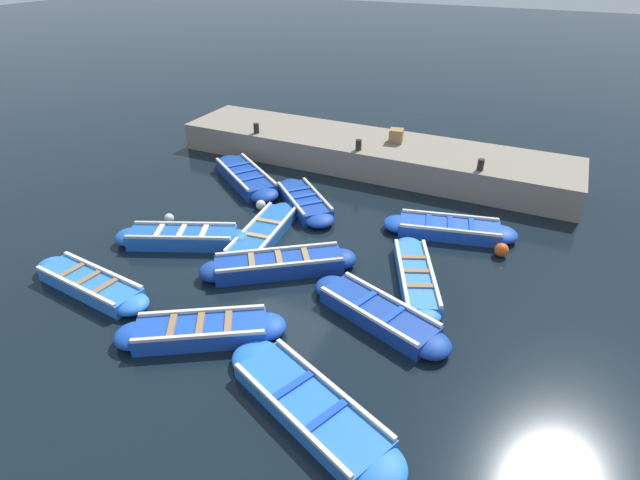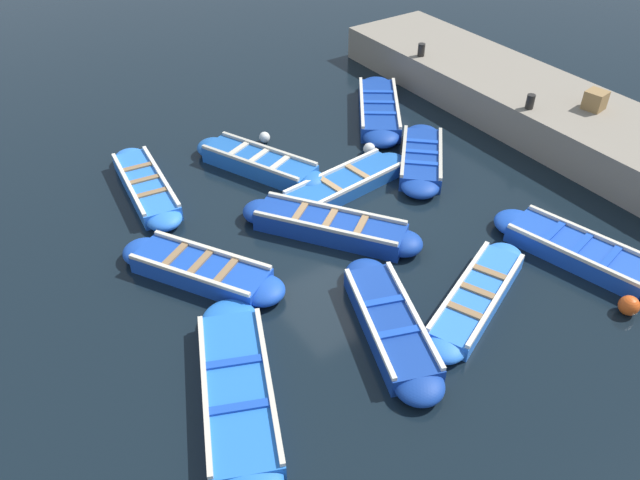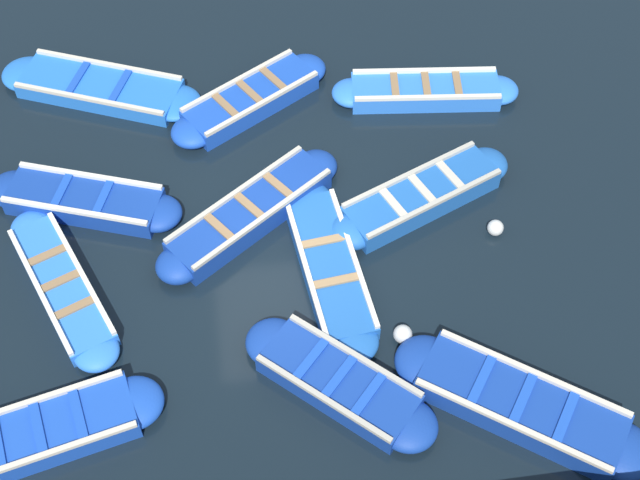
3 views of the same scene
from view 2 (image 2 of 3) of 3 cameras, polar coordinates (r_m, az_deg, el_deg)
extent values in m
plane|color=black|center=(13.21, 1.44, 2.08)|extent=(120.00, 120.00, 0.00)
cube|color=#1E59AD|center=(14.00, 2.26, 5.10)|extent=(2.94, 1.19, 0.29)
ellipsoid|color=#1E59AD|center=(13.24, -2.35, 2.91)|extent=(0.92, 0.90, 0.29)
ellipsoid|color=#1E59AD|center=(14.86, 6.39, 7.03)|extent=(0.92, 0.90, 0.29)
cube|color=silver|center=(13.66, 3.40, 5.02)|extent=(2.80, 0.39, 0.07)
cube|color=silver|center=(14.15, 1.19, 6.38)|extent=(2.80, 0.39, 0.07)
cube|color=#9E7A51|center=(13.68, 1.01, 5.08)|extent=(0.23, 0.78, 0.04)
cube|color=#9E7A51|center=(14.15, 3.50, 6.23)|extent=(0.23, 0.78, 0.04)
cube|color=navy|center=(17.15, 5.39, 11.79)|extent=(2.56, 3.02, 0.39)
ellipsoid|color=navy|center=(15.82, 5.62, 9.37)|extent=(1.31, 1.31, 0.39)
ellipsoid|color=navy|center=(18.50, 5.18, 13.86)|extent=(1.31, 1.31, 0.39)
cube|color=beige|center=(17.08, 7.02, 12.42)|extent=(1.77, 2.43, 0.07)
cube|color=beige|center=(17.02, 3.84, 12.53)|extent=(1.77, 2.43, 0.07)
cube|color=#1947B7|center=(16.48, 5.53, 11.47)|extent=(0.80, 0.63, 0.04)
cube|color=#1947B7|center=(17.05, 5.43, 12.44)|extent=(0.80, 0.63, 0.04)
cube|color=#1947B7|center=(17.63, 5.34, 13.34)|extent=(0.80, 0.63, 0.04)
cube|color=navy|center=(10.66, 6.44, -7.67)|extent=(1.70, 2.77, 0.35)
ellipsoid|color=navy|center=(9.87, 9.03, -12.95)|extent=(1.03, 1.05, 0.35)
ellipsoid|color=navy|center=(11.55, 4.28, -3.15)|extent=(1.03, 1.05, 0.35)
cube|color=silver|center=(10.64, 8.53, -6.48)|extent=(0.94, 2.45, 0.07)
cube|color=silver|center=(10.41, 4.46, -7.29)|extent=(0.94, 2.45, 0.07)
cube|color=#1947B7|center=(10.29, 7.21, -8.36)|extent=(0.77, 0.39, 0.04)
cube|color=#1947B7|center=(10.77, 5.85, -5.59)|extent=(0.77, 0.39, 0.04)
cube|color=#1947B7|center=(11.80, -10.81, -2.76)|extent=(2.10, 2.67, 0.36)
ellipsoid|color=#1947B7|center=(11.24, -5.26, -4.62)|extent=(1.11, 1.11, 0.36)
ellipsoid|color=#1947B7|center=(12.48, -15.79, -1.07)|extent=(1.11, 1.11, 0.36)
cube|color=beige|center=(11.90, -9.90, -0.87)|extent=(1.40, 2.22, 0.07)
cube|color=beige|center=(11.43, -12.00, -3.11)|extent=(1.40, 2.22, 0.07)
cube|color=olive|center=(11.42, -8.61, -2.79)|extent=(0.72, 0.52, 0.04)
cube|color=olive|center=(11.67, -10.92, -2.02)|extent=(0.72, 0.52, 0.04)
cube|color=olive|center=(11.95, -13.13, -1.29)|extent=(0.72, 0.52, 0.04)
cube|color=blue|center=(11.45, 14.13, -5.12)|extent=(2.84, 1.81, 0.28)
ellipsoid|color=blue|center=(10.50, 11.36, -9.55)|extent=(0.96, 0.95, 0.28)
ellipsoid|color=blue|center=(12.49, 16.43, -1.38)|extent=(0.96, 0.95, 0.28)
cube|color=silver|center=(11.28, 15.89, -5.08)|extent=(2.52, 1.15, 0.07)
cube|color=silver|center=(11.40, 12.66, -3.86)|extent=(2.52, 1.15, 0.07)
cube|color=olive|center=(10.92, 13.13, -6.31)|extent=(0.40, 0.68, 0.04)
cube|color=olive|center=(11.35, 14.25, -4.53)|extent=(0.40, 0.68, 0.04)
cube|color=olive|center=(11.78, 15.28, -2.87)|extent=(0.40, 0.68, 0.04)
cube|color=#1E59AD|center=(14.71, -5.57, 6.96)|extent=(1.88, 2.88, 0.39)
ellipsoid|color=#1E59AD|center=(14.01, -0.99, 5.41)|extent=(1.02, 1.03, 0.39)
ellipsoid|color=#1E59AD|center=(15.50, -9.74, 8.32)|extent=(1.02, 1.03, 0.39)
cube|color=#B2AD9E|center=(14.84, -4.75, 8.36)|extent=(1.17, 2.53, 0.07)
cube|color=#B2AD9E|center=(14.34, -6.53, 7.07)|extent=(1.17, 2.53, 0.07)
cube|color=beige|center=(14.29, -3.71, 7.05)|extent=(0.72, 0.42, 0.04)
cube|color=beige|center=(14.60, -5.62, 7.68)|extent=(0.72, 0.42, 0.04)
cube|color=beige|center=(14.93, -7.46, 8.27)|extent=(0.72, 0.42, 0.04)
cube|color=#1947B7|center=(13.02, 22.59, -0.99)|extent=(1.55, 2.83, 0.34)
ellipsoid|color=#1947B7|center=(13.36, 17.50, 1.46)|extent=(1.06, 1.08, 0.34)
cube|color=beige|center=(13.25, 23.57, 0.59)|extent=(0.69, 2.58, 0.07)
cube|color=beige|center=(12.56, 22.00, -1.19)|extent=(0.69, 2.58, 0.07)
cube|color=#1947B7|center=(12.81, 25.04, -1.41)|extent=(0.85, 0.33, 0.04)
cube|color=#1947B7|center=(12.91, 22.79, -0.33)|extent=(0.85, 0.33, 0.04)
cube|color=#1947B7|center=(13.04, 20.58, 0.73)|extent=(0.85, 0.33, 0.04)
cube|color=blue|center=(9.81, -7.53, -13.49)|extent=(2.13, 3.20, 0.29)
ellipsoid|color=blue|center=(10.82, -8.26, -7.24)|extent=(1.26, 1.28, 0.29)
cube|color=beige|center=(9.68, -4.73, -12.47)|extent=(1.22, 2.78, 0.07)
cube|color=beige|center=(9.69, -10.51, -13.16)|extent=(1.22, 2.78, 0.07)
cube|color=#1947B7|center=(9.42, -7.37, -14.90)|extent=(0.90, 0.48, 0.04)
cube|color=#1947B7|center=(9.96, -7.84, -10.99)|extent=(0.90, 0.48, 0.04)
cube|color=navy|center=(12.60, 0.91, 1.20)|extent=(2.44, 2.95, 0.40)
ellipsoid|color=navy|center=(12.29, 7.63, -0.31)|extent=(1.05, 1.06, 0.40)
ellipsoid|color=navy|center=(13.09, -5.41, 2.59)|extent=(1.05, 1.06, 0.40)
cube|color=#B2AD9E|center=(12.74, 1.47, 2.95)|extent=(1.82, 2.47, 0.07)
cube|color=#B2AD9E|center=(12.19, 0.35, 1.10)|extent=(1.82, 2.47, 0.07)
cube|color=olive|center=(12.32, 3.77, 1.37)|extent=(0.66, 0.53, 0.04)
cube|color=olive|center=(12.47, 0.92, 1.99)|extent=(0.66, 0.53, 0.04)
cube|color=olive|center=(12.66, -1.85, 2.60)|extent=(0.66, 0.53, 0.04)
cube|color=blue|center=(14.41, -15.62, 4.74)|extent=(1.10, 2.85, 0.33)
ellipsoid|color=blue|center=(13.27, -14.06, 1.85)|extent=(0.82, 0.84, 0.33)
ellipsoid|color=blue|center=(15.59, -16.96, 7.19)|extent=(0.82, 0.84, 0.33)
cube|color=silver|center=(14.36, -14.37, 5.80)|extent=(0.37, 2.71, 0.07)
cube|color=silver|center=(14.26, -17.15, 5.00)|extent=(0.37, 2.71, 0.07)
cube|color=olive|center=(13.82, -15.11, 4.20)|extent=(0.72, 0.22, 0.04)
cube|color=olive|center=(14.31, -15.75, 5.35)|extent=(0.72, 0.22, 0.04)
cube|color=olive|center=(14.81, -16.34, 6.43)|extent=(0.72, 0.22, 0.04)
cube|color=navy|center=(15.06, 9.24, 7.32)|extent=(2.30, 2.39, 0.35)
ellipsoid|color=navy|center=(14.04, 9.13, 4.85)|extent=(1.23, 1.23, 0.35)
ellipsoid|color=navy|center=(16.10, 9.34, 9.48)|extent=(1.23, 1.23, 0.35)
cube|color=#B2AD9E|center=(14.97, 10.96, 7.84)|extent=(1.64, 1.78, 0.07)
cube|color=#B2AD9E|center=(14.95, 7.68, 8.16)|extent=(1.64, 1.78, 0.07)
cube|color=#1947B7|center=(14.52, 9.27, 6.96)|extent=(0.70, 0.66, 0.04)
cube|color=#1947B7|center=(14.96, 9.32, 7.96)|extent=(0.70, 0.66, 0.04)
cube|color=#1947B7|center=(15.40, 9.36, 8.90)|extent=(0.70, 0.66, 0.04)
cube|color=gray|center=(17.24, 20.60, 10.67)|extent=(2.87, 13.89, 0.96)
cylinder|color=black|center=(18.58, 9.25, 16.79)|extent=(0.20, 0.20, 0.35)
cylinder|color=black|center=(16.16, 18.67, 11.90)|extent=(0.20, 0.20, 0.35)
cube|color=olive|center=(16.66, 23.86, 11.62)|extent=(0.52, 0.52, 0.45)
sphere|color=silver|center=(15.37, 4.53, 8.31)|extent=(0.30, 0.30, 0.30)
sphere|color=#E05119|center=(12.17, 26.41, -5.38)|extent=(0.36, 0.36, 0.36)
sphere|color=silver|center=(15.91, -5.09, 9.34)|extent=(0.28, 0.28, 0.28)
camera|label=1|loc=(4.25, -72.58, -1.40)|focal=28.00mm
camera|label=3|loc=(17.72, 40.74, 45.90)|focal=50.00mm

